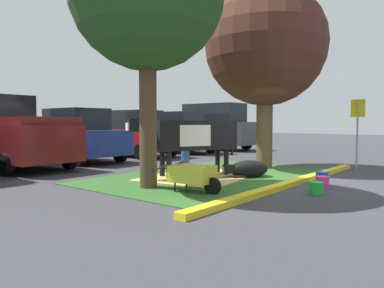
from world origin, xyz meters
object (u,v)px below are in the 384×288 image
Objects in this scene: parking_sign at (358,120)px; sedan_blue at (77,136)px; bucket_blue at (322,178)px; pickup_truck_maroon at (10,134)px; cow_holstein at (191,136)px; sedan_red at (134,134)px; bucket_green at (316,188)px; suv_dark_grey at (214,127)px; calf_lying at (248,169)px; sedan_silver at (177,133)px; wheelbarrow at (193,174)px; shade_tree_right at (265,46)px; bucket_pink at (323,182)px; person_handler at (185,144)px.

parking_sign is 9.96m from sedan_blue.
pickup_truck_maroon is (-3.06, 9.26, 0.94)m from bucket_blue.
sedan_red reaches higher than cow_holstein.
bucket_green is at bearing -110.13° from sedan_red.
suv_dark_grey is at bearing 64.66° from parking_sign.
suv_dark_grey is (9.00, 9.09, 1.13)m from bucket_green.
calf_lying is 8.78m from sedan_silver.
suv_dark_grey is at bearing 45.29° from bucket_green.
wheelbarrow is 8.92m from sedan_red.
sedan_red and sedan_silver have the same top height.
shade_tree_right reaches higher than calf_lying.
shade_tree_right reaches higher than sedan_red.
pickup_truck_maroon is at bearing 109.85° from cow_holstein.
suv_dark_grey reaches higher than pickup_truck_maroon.
calf_lying is at bearing 82.70° from bucket_pink.
shade_tree_right is 2.01× the size of cow_holstein.
parking_sign is 8.91m from sedan_silver.
suv_dark_grey is (5.75, 6.15, -2.69)m from shade_tree_right.
pickup_truck_maroon reaches higher than sedan_blue.
person_handler is 5.56m from parking_sign.
wheelbarrow is 7.48m from pickup_truck_maroon.
sedan_blue and sedan_silver have the same top height.
bucket_green is 1.01× the size of bucket_pink.
bucket_blue is at bearing -74.59° from cow_holstein.
sedan_silver reaches higher than wheelbarrow.
calf_lying is 0.23× the size of pickup_truck_maroon.
pickup_truck_maroon is 1.17× the size of suv_dark_grey.
parking_sign is at bearing -115.34° from suv_dark_grey.
wheelbarrow is at bearing -146.28° from suv_dark_grey.
sedan_silver is at bearing 43.72° from person_handler.
sedan_silver is (5.60, -0.13, 0.00)m from sedan_blue.
calf_lying is 0.29× the size of sedan_silver.
suv_dark_grey reaches higher than sedan_silver.
cow_holstein is at bearing 121.76° from calf_lying.
bucket_pink is (2.25, -1.97, -0.24)m from wheelbarrow.
shade_tree_right is at bearing 10.03° from wheelbarrow.
bucket_pink is 9.78m from sedan_red.
person_handler is 4.94× the size of bucket_pink.
bucket_blue is 10.39m from sedan_silver.
shade_tree_right is 1.29× the size of suv_dark_grey.
person_handler is at bearing 46.46° from cow_holstein.
suv_dark_grey reaches higher than cow_holstein.
sedan_silver is at bearing 59.62° from bucket_pink.
wheelbarrow is 7.67m from sedan_blue.
wheelbarrow is 0.73× the size of parking_sign.
parking_sign is 6.76× the size of bucket_blue.
bucket_blue is 0.07× the size of sedan_blue.
pickup_truck_maroon is 10.91m from suv_dark_grey.
suv_dark_grey is at bearing -4.34° from sedan_red.
sedan_red is 0.96× the size of suv_dark_grey.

